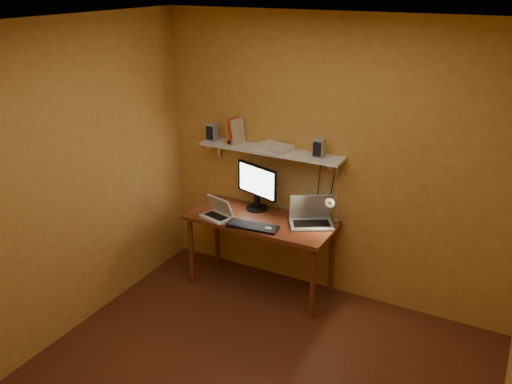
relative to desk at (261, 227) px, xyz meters
The scene contains 14 objects.
room 1.53m from the desk, 66.40° to the right, with size 3.44×3.24×2.64m.
desk is the anchor object (origin of this frame).
wall_shelf 0.72m from the desk, 90.00° to the left, with size 1.40×0.25×0.21m.
monitor 0.41m from the desk, 126.85° to the left, with size 0.48×0.26×0.45m.
laptop 0.50m from the desk, 14.55° to the left, with size 0.47×0.43×0.28m.
netbook 0.42m from the desk, 156.58° to the right, with size 0.32×0.27×0.20m.
keyboard 0.23m from the desk, 82.84° to the right, with size 0.47×0.16×0.02m, color black.
mouse 0.29m from the desk, 47.27° to the right, with size 0.09×0.06×0.03m, color silver.
desk_lamp 0.73m from the desk, 10.81° to the left, with size 0.09×0.23×0.38m.
speaker_left 1.03m from the desk, 163.87° to the left, with size 0.09×0.09×0.17m, color gray.
speaker_right 0.95m from the desk, 21.59° to the left, with size 0.09×0.09×0.17m, color gray.
books 0.94m from the desk, 151.67° to the left, with size 0.14×0.17×0.24m.
shelf_camera 0.85m from the desk, 160.59° to the left, with size 0.10×0.06×0.06m.
router 0.76m from the desk, 77.96° to the left, with size 0.31×0.20×0.05m, color silver.
Camera 1 is at (1.56, -2.80, 2.89)m, focal length 38.00 mm.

